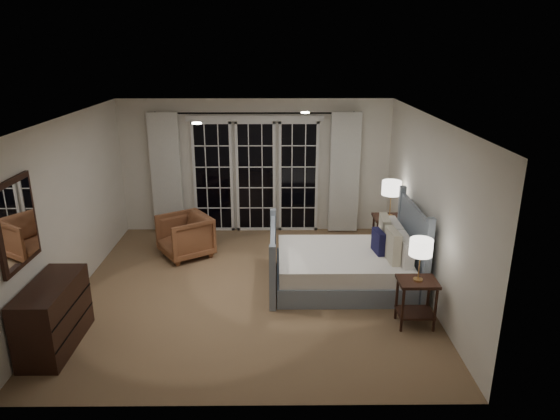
{
  "coord_description": "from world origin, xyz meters",
  "views": [
    {
      "loc": [
        0.38,
        -6.6,
        3.42
      ],
      "look_at": [
        0.44,
        0.52,
        1.05
      ],
      "focal_mm": 32.0,
      "sensor_mm": 36.0,
      "label": 1
    }
  ],
  "objects_px": {
    "lamp_right": "(392,188)",
    "dresser": "(53,316)",
    "lamp_left": "(421,248)",
    "bed": "(346,265)",
    "nightstand_left": "(416,296)",
    "armchair": "(185,236)",
    "nightstand_right": "(388,229)"
  },
  "relations": [
    {
      "from": "lamp_right",
      "to": "dresser",
      "type": "xyz_separation_m",
      "value": [
        -4.5,
        -2.69,
        -0.77
      ]
    },
    {
      "from": "nightstand_left",
      "to": "armchair",
      "type": "xyz_separation_m",
      "value": [
        -3.29,
        2.23,
        -0.06
      ]
    },
    {
      "from": "nightstand_right",
      "to": "lamp_left",
      "type": "distance_m",
      "value": 2.34
    },
    {
      "from": "armchair",
      "to": "dresser",
      "type": "xyz_separation_m",
      "value": [
        -1.08,
        -2.66,
        0.05
      ]
    },
    {
      "from": "nightstand_left",
      "to": "lamp_right",
      "type": "bearing_deg",
      "value": 86.64
    },
    {
      "from": "bed",
      "to": "dresser",
      "type": "height_order",
      "value": "bed"
    },
    {
      "from": "nightstand_left",
      "to": "armchair",
      "type": "relative_size",
      "value": 0.8
    },
    {
      "from": "lamp_left",
      "to": "lamp_right",
      "type": "xyz_separation_m",
      "value": [
        0.13,
        2.26,
        0.11
      ]
    },
    {
      "from": "lamp_right",
      "to": "armchair",
      "type": "bearing_deg",
      "value": -179.5
    },
    {
      "from": "bed",
      "to": "lamp_left",
      "type": "xyz_separation_m",
      "value": [
        0.72,
        -1.14,
        0.75
      ]
    },
    {
      "from": "lamp_right",
      "to": "armchair",
      "type": "distance_m",
      "value": 3.52
    },
    {
      "from": "armchair",
      "to": "dresser",
      "type": "distance_m",
      "value": 2.87
    },
    {
      "from": "nightstand_left",
      "to": "dresser",
      "type": "distance_m",
      "value": 4.39
    },
    {
      "from": "nightstand_right",
      "to": "dresser",
      "type": "relative_size",
      "value": 0.6
    },
    {
      "from": "lamp_left",
      "to": "lamp_right",
      "type": "bearing_deg",
      "value": 86.64
    },
    {
      "from": "lamp_right",
      "to": "dresser",
      "type": "bearing_deg",
      "value": -149.14
    },
    {
      "from": "bed",
      "to": "dresser",
      "type": "relative_size",
      "value": 1.83
    },
    {
      "from": "nightstand_left",
      "to": "lamp_left",
      "type": "height_order",
      "value": "lamp_left"
    },
    {
      "from": "lamp_right",
      "to": "dresser",
      "type": "relative_size",
      "value": 0.53
    },
    {
      "from": "nightstand_left",
      "to": "armchair",
      "type": "distance_m",
      "value": 3.98
    },
    {
      "from": "lamp_left",
      "to": "bed",
      "type": "bearing_deg",
      "value": 122.27
    },
    {
      "from": "nightstand_left",
      "to": "dresser",
      "type": "xyz_separation_m",
      "value": [
        -4.37,
        -0.43,
        -0.01
      ]
    },
    {
      "from": "nightstand_left",
      "to": "nightstand_right",
      "type": "distance_m",
      "value": 2.26
    },
    {
      "from": "nightstand_left",
      "to": "dresser",
      "type": "bearing_deg",
      "value": -174.34
    },
    {
      "from": "lamp_right",
      "to": "dresser",
      "type": "distance_m",
      "value": 5.3
    },
    {
      "from": "nightstand_left",
      "to": "lamp_left",
      "type": "distance_m",
      "value": 0.65
    },
    {
      "from": "bed",
      "to": "nightstand_left",
      "type": "relative_size",
      "value": 3.34
    },
    {
      "from": "nightstand_right",
      "to": "bed",
      "type": "bearing_deg",
      "value": -127.49
    },
    {
      "from": "armchair",
      "to": "nightstand_left",
      "type": "bearing_deg",
      "value": 22.31
    },
    {
      "from": "bed",
      "to": "nightstand_left",
      "type": "height_order",
      "value": "bed"
    },
    {
      "from": "nightstand_right",
      "to": "lamp_right",
      "type": "relative_size",
      "value": 1.12
    },
    {
      "from": "nightstand_left",
      "to": "nightstand_right",
      "type": "height_order",
      "value": "nightstand_right"
    }
  ]
}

